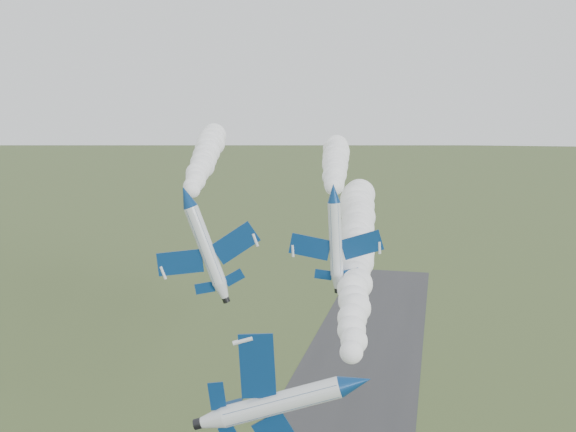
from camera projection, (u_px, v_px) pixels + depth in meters
name	position (u px, v px, depth m)	size (l,w,h in m)	color
jet_lead	(356.00, 383.00, 43.03)	(4.02, 12.70, 10.06)	silver
smoke_trail_jet_lead	(356.00, 240.00, 83.23)	(5.74, 76.79, 5.74)	white
jet_pair_left	(186.00, 196.00, 67.44)	(10.81, 13.28, 4.45)	silver
smoke_trail_jet_pair_left	(206.00, 156.00, 101.67)	(5.06, 63.25, 5.06)	white
jet_pair_right	(334.00, 193.00, 64.16)	(9.53, 11.28, 2.80)	silver
smoke_trail_jet_pair_right	(336.00, 161.00, 97.87)	(4.81, 63.49, 4.81)	white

